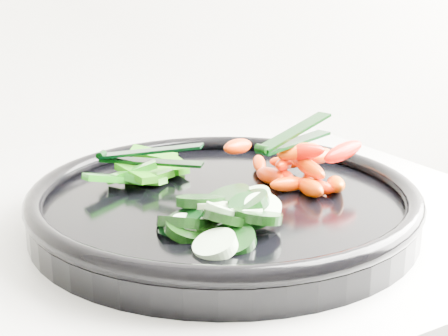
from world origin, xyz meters
TOP-DOWN VIEW (x-y plane):
  - veggie_tray at (0.70, 1.63)m, footprint 0.38×0.38m
  - cucumber_pile at (0.66, 1.57)m, footprint 0.12×0.13m
  - carrot_pile at (0.79, 1.63)m, footprint 0.14×0.14m
  - pepper_pile at (0.65, 1.72)m, footprint 0.12×0.11m
  - tong_carrot at (0.78, 1.63)m, footprint 0.11×0.05m
  - tong_pepper at (0.66, 1.72)m, footprint 0.10×0.08m

SIDE VIEW (x-z plane):
  - veggie_tray at x=0.70m, z-range 0.93..0.97m
  - pepper_pile at x=0.65m, z-range 0.94..0.98m
  - cucumber_pile at x=0.66m, z-range 0.94..0.98m
  - carrot_pile at x=0.79m, z-range 0.95..1.00m
  - tong_pepper at x=0.66m, z-range 0.97..0.99m
  - tong_carrot at x=0.78m, z-range 0.99..1.02m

